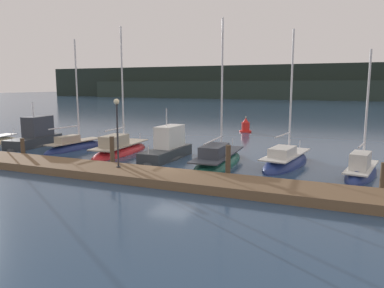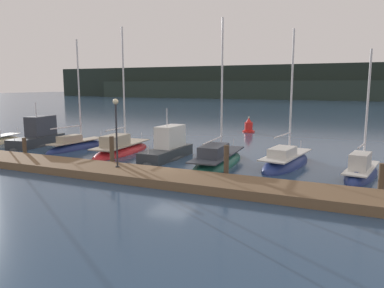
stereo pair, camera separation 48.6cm
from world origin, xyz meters
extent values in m
plane|color=navy|center=(0.00, 0.00, 0.00)|extent=(400.00, 400.00, 0.00)
cube|color=brown|center=(0.00, -2.33, 0.23)|extent=(45.78, 2.80, 0.45)
cylinder|color=#4C3D2D|center=(-11.19, -0.68, 0.72)|extent=(0.28, 0.28, 1.45)
cylinder|color=#4C3D2D|center=(-3.73, -0.68, 0.99)|extent=(0.28, 0.28, 1.97)
cylinder|color=#4C3D2D|center=(3.73, -0.68, 0.96)|extent=(0.28, 0.28, 1.92)
cylinder|color=#4C3D2D|center=(11.19, -0.68, 0.79)|extent=(0.28, 0.28, 1.58)
cylinder|color=silver|center=(-19.21, 5.63, 0.88)|extent=(0.04, 0.04, 0.50)
ellipsoid|color=#2D3338|center=(-14.79, 3.77, 0.00)|extent=(2.57, 6.13, 1.04)
cube|color=#2D3338|center=(-14.79, 3.77, 0.39)|extent=(2.35, 5.52, 0.79)
cube|color=#333842|center=(-14.86, 4.36, 1.62)|extent=(1.57, 2.75, 1.68)
cube|color=black|center=(-15.01, 5.54, 1.88)|extent=(1.15, 0.44, 0.74)
cylinder|color=silver|center=(-14.80, 3.88, 3.06)|extent=(0.07, 0.07, 1.19)
cylinder|color=silver|center=(-14.49, 1.29, 1.09)|extent=(0.04, 0.04, 0.60)
ellipsoid|color=navy|center=(-10.62, 3.94, 0.00)|extent=(1.95, 6.19, 1.14)
cube|color=#A39984|center=(-10.62, 3.94, 0.61)|extent=(1.64, 5.20, 0.08)
cube|color=#A39984|center=(-10.68, 3.21, 0.91)|extent=(1.01, 2.02, 0.51)
cylinder|color=silver|center=(-10.57, 4.42, 4.62)|extent=(0.12, 0.12, 8.01)
cylinder|color=silver|center=(-10.71, 2.94, 1.84)|extent=(0.36, 2.97, 0.09)
cylinder|color=silver|center=(-10.36, 6.73, 0.86)|extent=(0.04, 0.04, 0.50)
ellipsoid|color=red|center=(-6.27, 3.92, 0.00)|extent=(2.67, 7.27, 1.21)
cube|color=#A39984|center=(-6.27, 3.92, 0.64)|extent=(2.25, 6.11, 0.08)
cube|color=#A39984|center=(-6.21, 3.07, 1.06)|extent=(1.45, 2.37, 0.78)
cylinder|color=silver|center=(-6.32, 4.49, 4.99)|extent=(0.12, 0.12, 8.71)
cylinder|color=silver|center=(-6.22, 3.19, 1.89)|extent=(0.29, 2.61, 0.09)
cylinder|color=silver|center=(-6.52, 7.19, 0.89)|extent=(0.04, 0.04, 0.50)
ellipsoid|color=#2D3338|center=(-2.05, 3.26, 0.00)|extent=(1.83, 5.75, 1.00)
cube|color=#2D3338|center=(-2.05, 3.26, 0.37)|extent=(1.68, 5.17, 0.73)
cube|color=silver|center=(-2.04, 3.84, 1.50)|extent=(1.23, 2.53, 1.53)
cube|color=black|center=(-2.03, 4.98, 1.73)|extent=(1.07, 0.30, 0.68)
cylinder|color=silver|center=(-2.04, 3.38, 2.88)|extent=(0.07, 0.07, 1.25)
cylinder|color=silver|center=(-2.07, 0.86, 1.03)|extent=(0.04, 0.04, 0.60)
ellipsoid|color=#195647|center=(1.92, 2.95, 0.00)|extent=(2.57, 8.06, 1.30)
cube|color=#333842|center=(1.92, 2.95, 0.68)|extent=(2.16, 6.77, 0.08)
cube|color=#333842|center=(1.97, 2.00, 1.06)|extent=(1.42, 2.61, 0.69)
cylinder|color=silver|center=(1.88, 3.59, 4.97)|extent=(0.12, 0.12, 8.59)
cylinder|color=silver|center=(1.98, 1.81, 1.74)|extent=(0.28, 3.56, 0.09)
cylinder|color=silver|center=(1.72, 6.61, 0.93)|extent=(0.04, 0.04, 0.50)
ellipsoid|color=navy|center=(5.97, 4.49, 0.00)|extent=(2.91, 6.92, 1.57)
cube|color=silver|center=(5.97, 4.49, 0.70)|extent=(2.45, 5.82, 0.08)
cube|color=silver|center=(5.86, 3.69, 1.01)|extent=(1.48, 2.29, 0.53)
cylinder|color=silver|center=(6.04, 5.02, 4.62)|extent=(0.12, 0.12, 7.83)
cylinder|color=silver|center=(5.85, 3.63, 2.05)|extent=(0.48, 2.78, 0.09)
cylinder|color=silver|center=(6.40, 7.54, 0.95)|extent=(0.04, 0.04, 0.50)
ellipsoid|color=navy|center=(10.37, 3.35, 0.00)|extent=(2.35, 5.74, 1.32)
cube|color=silver|center=(10.37, 3.35, 0.49)|extent=(1.97, 4.82, 0.08)
cube|color=silver|center=(10.27, 2.69, 0.98)|extent=(1.17, 1.90, 0.90)
cylinder|color=silver|center=(10.44, 3.79, 3.77)|extent=(0.12, 0.12, 6.55)
cylinder|color=silver|center=(10.29, 2.82, 1.82)|extent=(0.40, 1.96, 0.09)
cylinder|color=silver|center=(10.77, 5.88, 0.74)|extent=(0.04, 0.04, 0.50)
cylinder|color=red|center=(-0.97, 20.06, 0.08)|extent=(1.30, 1.30, 0.16)
cylinder|color=red|center=(-0.97, 20.06, 0.62)|extent=(0.87, 0.87, 0.92)
cone|color=red|center=(-0.97, 20.06, 1.33)|extent=(0.61, 0.61, 0.50)
sphere|color=#F9EAB7|center=(-0.97, 20.06, 1.63)|extent=(0.16, 0.16, 0.16)
cylinder|color=#2D2D33|center=(-2.35, -2.05, 0.48)|extent=(0.24, 0.24, 0.06)
cylinder|color=#2D2D33|center=(-2.35, -2.05, 2.27)|extent=(0.10, 0.10, 3.53)
sphere|color=#F9EAB7|center=(-2.35, -2.05, 4.18)|extent=(0.32, 0.32, 0.32)
cube|color=#1E2823|center=(0.00, 126.96, 6.23)|extent=(240.00, 16.00, 12.45)
cube|color=#26332C|center=(-19.16, 116.96, 3.27)|extent=(144.00, 10.00, 6.53)
cube|color=#F4DB8C|center=(-59.78, 118.91, 3.73)|extent=(0.80, 0.10, 0.80)
cube|color=#F4DB8C|center=(4.05, 118.91, 5.24)|extent=(0.80, 0.10, 0.80)
cube|color=#F4DB8C|center=(-48.63, 118.91, 4.20)|extent=(0.80, 0.10, 0.80)
cube|color=#F4DB8C|center=(3.32, 118.91, 1.38)|extent=(0.80, 0.10, 0.80)
cube|color=#F4DB8C|center=(-14.56, 118.91, 2.36)|extent=(0.80, 0.10, 0.80)
camera|label=1|loc=(9.76, -19.50, 5.09)|focal=35.00mm
camera|label=2|loc=(10.20, -19.30, 5.09)|focal=35.00mm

